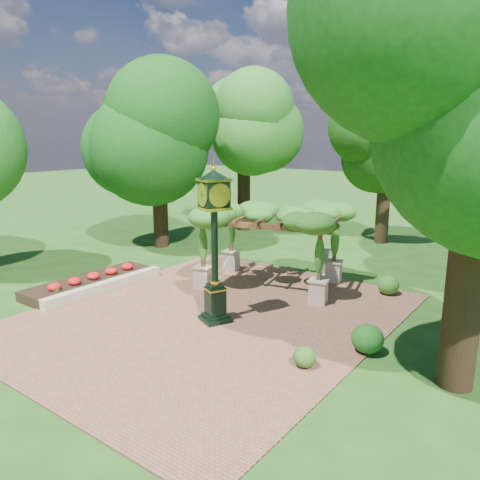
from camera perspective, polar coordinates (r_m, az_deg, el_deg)
The scene contains 13 objects.
ground at distance 14.28m, azimuth -6.10°, elevation -10.43°, with size 120.00×120.00×0.00m, color #1E4714.
brick_plaza at distance 14.96m, azimuth -3.47°, elevation -9.19°, with size 10.00×12.00×0.04m, color brown.
border_wall at distance 17.76m, azimuth -16.04°, elevation -5.50°, with size 0.35×5.00×0.40m, color #C6B793.
flower_bed at distance 18.46m, azimuth -17.75°, elevation -4.98°, with size 1.50×5.00×0.36m, color red.
pedestal_clock at distance 13.72m, azimuth -3.15°, elevation 0.93°, with size 1.22×1.22×4.68m.
pergola at distance 17.29m, azimuth 3.77°, elevation 2.66°, with size 5.61×4.25×3.15m.
sundial at distance 19.28m, azimuth 10.28°, elevation -2.93°, with size 0.68×0.68×1.07m.
shrub_front at distance 11.86m, azimuth 7.89°, elevation -13.93°, with size 0.57×0.57×0.51m, color #285418.
shrub_mid at distance 12.85m, azimuth 15.28°, elevation -11.52°, with size 0.84×0.84×0.76m, color #1A5116.
shrub_back at distance 17.51m, azimuth 17.63°, elevation -5.25°, with size 0.75×0.75×0.68m, color #2C671E.
tree_west_near at distance 23.78m, azimuth -10.08°, elevation 14.04°, with size 5.42×5.42×9.06m.
tree_west_far at distance 27.80m, azimuth 0.48°, elevation 13.73°, with size 4.48×4.48×8.92m.
tree_north at distance 25.44m, azimuth 17.48°, elevation 10.71°, with size 3.71×3.71×7.28m.
Camera 1 is at (8.99, -9.59, 5.58)m, focal length 35.00 mm.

